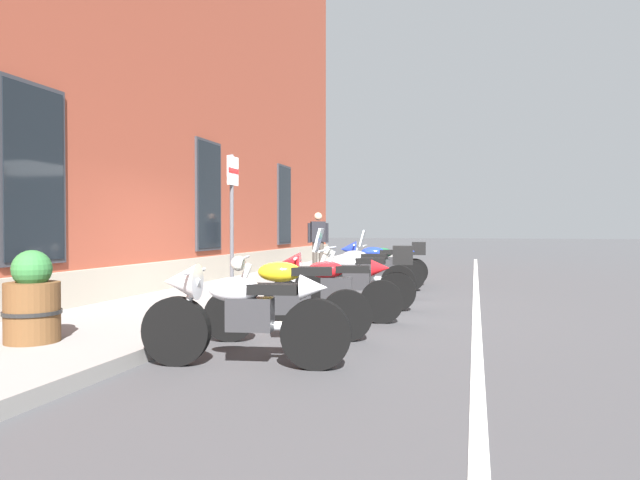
# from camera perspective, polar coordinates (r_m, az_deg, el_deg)

# --- Properties ---
(ground_plane) EXTENTS (140.00, 140.00, 0.00)m
(ground_plane) POSITION_cam_1_polar(r_m,az_deg,el_deg) (9.80, -3.74, -6.72)
(ground_plane) COLOR #38383A
(sidewalk) EXTENTS (32.66, 2.75, 0.15)m
(sidewalk) POSITION_cam_1_polar(r_m,az_deg,el_deg) (10.31, -11.00, -5.92)
(sidewalk) COLOR slate
(sidewalk) RESTS_ON ground_plane
(lane_stripe) EXTENTS (32.66, 0.12, 0.01)m
(lane_stripe) POSITION_cam_1_polar(r_m,az_deg,el_deg) (9.27, 15.46, -7.19)
(lane_stripe) COLOR silver
(lane_stripe) RESTS_ON ground_plane
(motorcycle_white_sport) EXTENTS (0.63, 2.05, 1.00)m
(motorcycle_white_sport) POSITION_cam_1_polar(r_m,az_deg,el_deg) (5.57, -8.27, -7.04)
(motorcycle_white_sport) COLOR black
(motorcycle_white_sport) RESTS_ON ground_plane
(motorcycle_yellow_naked) EXTENTS (0.76, 1.96, 1.02)m
(motorcycle_yellow_naked) POSITION_cam_1_polar(r_m,az_deg,el_deg) (6.79, -3.38, -6.03)
(motorcycle_yellow_naked) COLOR black
(motorcycle_yellow_naked) RESTS_ON ground_plane
(motorcycle_red_sport) EXTENTS (0.67, 1.98, 1.00)m
(motorcycle_red_sport) POSITION_cam_1_polar(r_m,az_deg,el_deg) (8.11, 0.77, -4.45)
(motorcycle_red_sport) COLOR black
(motorcycle_red_sport) RESTS_ON ground_plane
(motorcycle_silver_touring) EXTENTS (0.64, 2.05, 1.35)m
(motorcycle_silver_touring) POSITION_cam_1_polar(r_m,az_deg,el_deg) (9.37, 4.08, -3.63)
(motorcycle_silver_touring) COLOR black
(motorcycle_silver_touring) RESTS_ON ground_plane
(motorcycle_grey_naked) EXTENTS (0.62, 2.13, 1.00)m
(motorcycle_grey_naked) POSITION_cam_1_polar(r_m,az_deg,el_deg) (10.81, 3.94, -3.36)
(motorcycle_grey_naked) COLOR black
(motorcycle_grey_naked) RESTS_ON ground_plane
(motorcycle_blue_sport) EXTENTS (0.65, 2.01, 1.08)m
(motorcycle_blue_sport) POSITION_cam_1_polar(r_m,az_deg,el_deg) (12.27, 5.49, -2.41)
(motorcycle_blue_sport) COLOR black
(motorcycle_blue_sport) RESTS_ON ground_plane
(motorcycle_green_touring) EXTENTS (0.62, 2.00, 1.31)m
(motorcycle_green_touring) POSITION_cam_1_polar(r_m,az_deg,el_deg) (13.62, 7.09, -2.20)
(motorcycle_green_touring) COLOR black
(motorcycle_green_touring) RESTS_ON ground_plane
(pedestrian_dark_jacket) EXTENTS (0.35, 0.54, 1.64)m
(pedestrian_dark_jacket) POSITION_cam_1_polar(r_m,az_deg,el_deg) (15.82, -0.20, 0.17)
(pedestrian_dark_jacket) COLOR #38332D
(pedestrian_dark_jacket) RESTS_ON sidewalk
(parking_sign) EXTENTS (0.36, 0.07, 2.33)m
(parking_sign) POSITION_cam_1_polar(r_m,az_deg,el_deg) (8.87, -8.83, 3.21)
(parking_sign) COLOR #4C4C51
(parking_sign) RESTS_ON sidewalk
(barrel_planter) EXTENTS (0.58, 0.58, 0.97)m
(barrel_planter) POSITION_cam_1_polar(r_m,az_deg,el_deg) (6.70, -26.97, -5.58)
(barrel_planter) COLOR brown
(barrel_planter) RESTS_ON sidewalk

